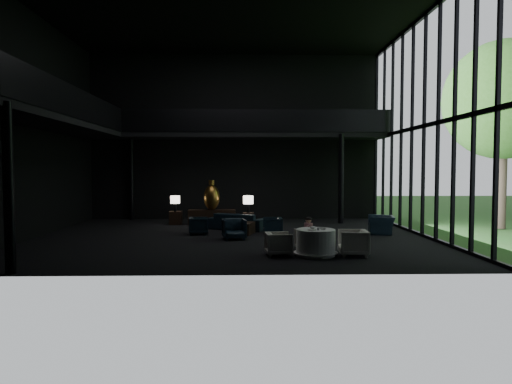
{
  "coord_description": "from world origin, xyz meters",
  "views": [
    {
      "loc": [
        0.49,
        -16.39,
        2.45
      ],
      "look_at": [
        0.89,
        0.5,
        1.59
      ],
      "focal_mm": 32.0,
      "sensor_mm": 36.0,
      "label": 1
    }
  ],
  "objects_px": {
    "side_table_left": "(176,218)",
    "lounge_armchair_west": "(199,226)",
    "dining_table": "(316,244)",
    "child": "(308,226)",
    "side_table_right": "(248,219)",
    "bronze_urn": "(212,197)",
    "table_lamp_left": "(175,200)",
    "console": "(212,217)",
    "window_armchair": "(381,222)",
    "lounge_armchair_south": "(234,228)",
    "dining_chair_north": "(309,239)",
    "table_lamp_right": "(248,201)",
    "coffee_table": "(240,228)",
    "sofa": "(238,217)",
    "lounge_armchair_east": "(273,226)",
    "dining_chair_west": "(279,244)",
    "dining_chair_east": "(353,241)"
  },
  "relations": [
    {
      "from": "table_lamp_left",
      "to": "window_armchair",
      "type": "xyz_separation_m",
      "value": [
        8.22,
        -2.95,
        -0.63
      ]
    },
    {
      "from": "lounge_armchair_east",
      "to": "child",
      "type": "height_order",
      "value": "child"
    },
    {
      "from": "dining_table",
      "to": "child",
      "type": "height_order",
      "value": "child"
    },
    {
      "from": "side_table_left",
      "to": "table_lamp_left",
      "type": "relative_size",
      "value": 0.84
    },
    {
      "from": "dining_chair_north",
      "to": "lounge_armchair_east",
      "type": "bearing_deg",
      "value": -87.71
    },
    {
      "from": "side_table_right",
      "to": "table_lamp_left",
      "type": "bearing_deg",
      "value": 179.94
    },
    {
      "from": "console",
      "to": "dining_chair_east",
      "type": "relative_size",
      "value": 2.47
    },
    {
      "from": "side_table_right",
      "to": "dining_chair_north",
      "type": "bearing_deg",
      "value": -74.4
    },
    {
      "from": "table_lamp_left",
      "to": "lounge_armchair_east",
      "type": "distance_m",
      "value": 5.13
    },
    {
      "from": "side_table_right",
      "to": "lounge_armchair_east",
      "type": "xyz_separation_m",
      "value": [
        0.89,
        -3.0,
        0.05
      ]
    },
    {
      "from": "lounge_armchair_east",
      "to": "lounge_armchair_south",
      "type": "xyz_separation_m",
      "value": [
        -1.41,
        -1.21,
        0.08
      ]
    },
    {
      "from": "lounge_armchair_south",
      "to": "dining_chair_west",
      "type": "bearing_deg",
      "value": -76.08
    },
    {
      "from": "side_table_left",
      "to": "side_table_right",
      "type": "xyz_separation_m",
      "value": [
        3.2,
        -0.16,
        -0.03
      ]
    },
    {
      "from": "dining_chair_north",
      "to": "dining_chair_east",
      "type": "xyz_separation_m",
      "value": [
        1.14,
        -0.88,
        0.09
      ]
    },
    {
      "from": "bronze_urn",
      "to": "table_lamp_left",
      "type": "distance_m",
      "value": 1.61
    },
    {
      "from": "console",
      "to": "lounge_armchair_south",
      "type": "height_order",
      "value": "lounge_armchair_south"
    },
    {
      "from": "coffee_table",
      "to": "sofa",
      "type": "bearing_deg",
      "value": 94.51
    },
    {
      "from": "lounge_armchair_east",
      "to": "bronze_urn",
      "type": "bearing_deg",
      "value": -140.94
    },
    {
      "from": "bronze_urn",
      "to": "child",
      "type": "relative_size",
      "value": 2.37
    },
    {
      "from": "coffee_table",
      "to": "dining_chair_west",
      "type": "height_order",
      "value": "dining_chair_west"
    },
    {
      "from": "lounge_armchair_west",
      "to": "side_table_right",
      "type": "bearing_deg",
      "value": -38.47
    },
    {
      "from": "child",
      "to": "table_lamp_right",
      "type": "bearing_deg",
      "value": -74.14
    },
    {
      "from": "lounge_armchair_east",
      "to": "dining_chair_east",
      "type": "bearing_deg",
      "value": 24.54
    },
    {
      "from": "side_table_left",
      "to": "coffee_table",
      "type": "height_order",
      "value": "side_table_left"
    },
    {
      "from": "table_lamp_left",
      "to": "bronze_urn",
      "type": "bearing_deg",
      "value": -1.35
    },
    {
      "from": "side_table_right",
      "to": "lounge_armchair_west",
      "type": "height_order",
      "value": "lounge_armchair_west"
    },
    {
      "from": "console",
      "to": "side_table_right",
      "type": "distance_m",
      "value": 1.6
    },
    {
      "from": "side_table_right",
      "to": "dining_chair_north",
      "type": "relative_size",
      "value": 0.81
    },
    {
      "from": "dining_table",
      "to": "sofa",
      "type": "bearing_deg",
      "value": 112.13
    },
    {
      "from": "side_table_left",
      "to": "table_lamp_left",
      "type": "distance_m",
      "value": 0.8
    },
    {
      "from": "lounge_armchair_south",
      "to": "dining_chair_east",
      "type": "distance_m",
      "value": 4.59
    },
    {
      "from": "console",
      "to": "bronze_urn",
      "type": "bearing_deg",
      "value": -90.0
    },
    {
      "from": "lounge_armchair_east",
      "to": "lounge_armchair_south",
      "type": "relative_size",
      "value": 0.79
    },
    {
      "from": "coffee_table",
      "to": "dining_chair_east",
      "type": "height_order",
      "value": "dining_chair_east"
    },
    {
      "from": "table_lamp_right",
      "to": "dining_chair_east",
      "type": "distance_m",
      "value": 7.81
    },
    {
      "from": "dining_chair_north",
      "to": "console",
      "type": "bearing_deg",
      "value": -74.62
    },
    {
      "from": "sofa",
      "to": "window_armchair",
      "type": "distance_m",
      "value": 5.61
    },
    {
      "from": "side_table_left",
      "to": "table_lamp_left",
      "type": "bearing_deg",
      "value": -90.0
    },
    {
      "from": "table_lamp_right",
      "to": "lounge_armchair_east",
      "type": "relative_size",
      "value": 1.18
    },
    {
      "from": "console",
      "to": "side_table_right",
      "type": "bearing_deg",
      "value": -1.58
    },
    {
      "from": "lounge_armchair_south",
      "to": "dining_chair_north",
      "type": "xyz_separation_m",
      "value": [
        2.29,
        -2.16,
        -0.08
      ]
    },
    {
      "from": "bronze_urn",
      "to": "lounge_armchair_south",
      "type": "distance_m",
      "value": 4.38
    },
    {
      "from": "coffee_table",
      "to": "child",
      "type": "bearing_deg",
      "value": -58.49
    },
    {
      "from": "side_table_left",
      "to": "lounge_armchair_west",
      "type": "height_order",
      "value": "lounge_armchair_west"
    },
    {
      "from": "console",
      "to": "window_armchair",
      "type": "height_order",
      "value": "window_armchair"
    },
    {
      "from": "table_lamp_right",
      "to": "lounge_armchair_east",
      "type": "xyz_separation_m",
      "value": [
        0.89,
        -2.98,
        -0.74
      ]
    },
    {
      "from": "table_lamp_left",
      "to": "window_armchair",
      "type": "distance_m",
      "value": 8.75
    },
    {
      "from": "side_table_right",
      "to": "coffee_table",
      "type": "xyz_separation_m",
      "value": [
        -0.34,
        -2.83,
        -0.05
      ]
    },
    {
      "from": "dining_chair_east",
      "to": "dining_chair_west",
      "type": "bearing_deg",
      "value": -87.51
    },
    {
      "from": "dining_table",
      "to": "dining_chair_west",
      "type": "xyz_separation_m",
      "value": [
        -1.04,
        0.1,
        0.01
      ]
    }
  ]
}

